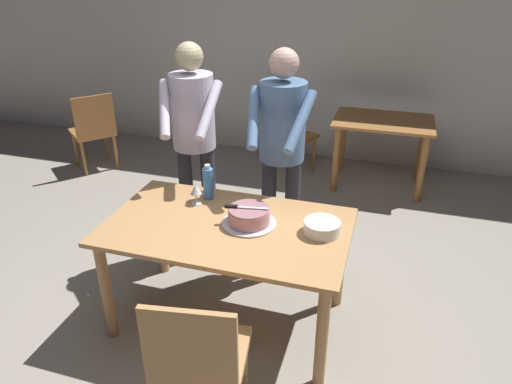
{
  "coord_description": "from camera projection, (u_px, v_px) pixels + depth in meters",
  "views": [
    {
      "loc": [
        0.9,
        -2.33,
        2.24
      ],
      "look_at": [
        0.13,
        0.2,
        0.9
      ],
      "focal_mm": 32.76,
      "sensor_mm": 36.0,
      "label": 1
    }
  ],
  "objects": [
    {
      "name": "cake_on_platter",
      "position": [
        249.0,
        217.0,
        2.89
      ],
      "size": [
        0.34,
        0.34,
        0.11
      ],
      "color": "silver",
      "rests_on": "main_dining_table"
    },
    {
      "name": "back_wall",
      "position": [
        320.0,
        43.0,
        5.32
      ],
      "size": [
        10.0,
        0.12,
        2.7
      ],
      "primitive_type": "cube",
      "color": "beige",
      "rests_on": "ground_plane"
    },
    {
      "name": "background_chair_0",
      "position": [
        287.0,
        130.0,
        5.24
      ],
      "size": [
        0.57,
        0.57,
        0.9
      ],
      "color": "#9E6633",
      "rests_on": "ground_plane"
    },
    {
      "name": "person_cutting_cake",
      "position": [
        282.0,
        142.0,
        3.27
      ],
      "size": [
        0.47,
        0.56,
        1.72
      ],
      "color": "#2D2D38",
      "rests_on": "ground_plane"
    },
    {
      "name": "chair_near_side",
      "position": [
        199.0,
        358.0,
        2.27
      ],
      "size": [
        0.5,
        0.5,
        0.9
      ],
      "color": "tan",
      "rests_on": "ground_plane"
    },
    {
      "name": "cake_knife",
      "position": [
        237.0,
        207.0,
        2.87
      ],
      "size": [
        0.27,
        0.07,
        0.02
      ],
      "color": "silver",
      "rests_on": "cake_on_platter"
    },
    {
      "name": "person_standing_beside",
      "position": [
        194.0,
        131.0,
        3.47
      ],
      "size": [
        0.46,
        0.57,
        1.72
      ],
      "color": "#2D2D38",
      "rests_on": "ground_plane"
    },
    {
      "name": "plate_stack",
      "position": [
        322.0,
        227.0,
        2.79
      ],
      "size": [
        0.22,
        0.22,
        0.08
      ],
      "color": "white",
      "rests_on": "main_dining_table"
    },
    {
      "name": "background_chair_1",
      "position": [
        93.0,
        129.0,
        5.28
      ],
      "size": [
        0.62,
        0.62,
        0.9
      ],
      "color": "#9E6633",
      "rests_on": "ground_plane"
    },
    {
      "name": "wine_glass_near",
      "position": [
        196.0,
        190.0,
        3.1
      ],
      "size": [
        0.08,
        0.08,
        0.14
      ],
      "color": "silver",
      "rests_on": "main_dining_table"
    },
    {
      "name": "water_bottle",
      "position": [
        208.0,
        183.0,
        3.17
      ],
      "size": [
        0.07,
        0.07,
        0.25
      ],
      "color": "#387AC6",
      "rests_on": "main_dining_table"
    },
    {
      "name": "ground_plane",
      "position": [
        230.0,
        318.0,
        3.24
      ],
      "size": [
        14.0,
        14.0,
        0.0
      ],
      "primitive_type": "plane",
      "color": "gray"
    },
    {
      "name": "main_dining_table",
      "position": [
        227.0,
        240.0,
        2.95
      ],
      "size": [
        1.52,
        0.9,
        0.75
      ],
      "color": "tan",
      "rests_on": "ground_plane"
    },
    {
      "name": "background_table",
      "position": [
        382.0,
        135.0,
        4.86
      ],
      "size": [
        1.0,
        0.7,
        0.74
      ],
      "color": "#9E6633",
      "rests_on": "ground_plane"
    }
  ]
}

